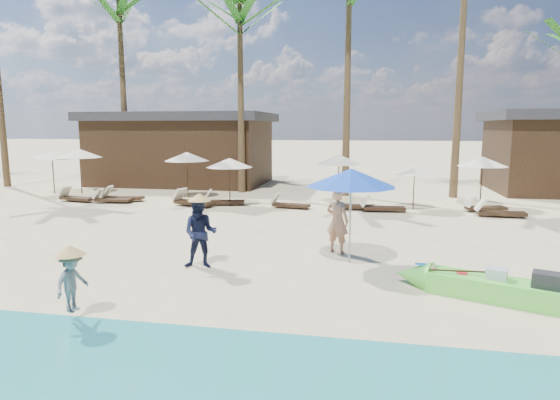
# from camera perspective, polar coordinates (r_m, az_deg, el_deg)

# --- Properties ---
(ground) EXTENTS (240.00, 240.00, 0.00)m
(ground) POSITION_cam_1_polar(r_m,az_deg,el_deg) (10.85, -7.67, -9.62)
(ground) COLOR beige
(ground) RESTS_ON ground
(green_canoe) EXTENTS (5.27, 2.40, 0.71)m
(green_canoe) POSITION_cam_1_polar(r_m,az_deg,el_deg) (10.42, 27.19, -9.96)
(green_canoe) COLOR #61EA47
(green_canoe) RESTS_ON ground
(tourist) EXTENTS (0.77, 0.64, 1.79)m
(tourist) POSITION_cam_1_polar(r_m,az_deg,el_deg) (12.89, 7.01, -2.53)
(tourist) COLOR tan
(tourist) RESTS_ON ground
(vendor_green) EXTENTS (0.93, 0.78, 1.73)m
(vendor_green) POSITION_cam_1_polar(r_m,az_deg,el_deg) (11.61, -9.69, -4.01)
(vendor_green) COLOR #121732
(vendor_green) RESTS_ON ground
(vendor_yellow) EXTENTS (0.51, 0.76, 1.09)m
(vendor_yellow) POSITION_cam_1_polar(r_m,az_deg,el_deg) (9.16, -24.04, -9.07)
(vendor_yellow) COLOR gray
(vendor_yellow) RESTS_ON ground
(blue_umbrella) EXTENTS (2.25, 2.25, 2.42)m
(blue_umbrella) POSITION_cam_1_polar(r_m,az_deg,el_deg) (11.77, 8.66, 2.71)
(blue_umbrella) COLOR #99999E
(blue_umbrella) RESTS_ON ground
(resort_parasol_2) EXTENTS (2.18, 2.18, 2.24)m
(resort_parasol_2) POSITION_cam_1_polar(r_m,az_deg,el_deg) (27.09, -26.05, 4.96)
(resort_parasol_2) COLOR #342215
(resort_parasol_2) RESTS_ON ground
(resort_parasol_3) EXTENTS (2.27, 2.27, 2.33)m
(resort_parasol_3) POSITION_cam_1_polar(r_m,az_deg,el_deg) (26.48, -23.25, 5.25)
(resort_parasol_3) COLOR #342215
(resort_parasol_3) RESTS_ON ground
(lounger_3_left) EXTENTS (1.91, 0.90, 0.62)m
(lounger_3_left) POSITION_cam_1_polar(r_m,az_deg,el_deg) (23.85, -23.65, 0.32)
(lounger_3_left) COLOR #342215
(lounger_3_left) RESTS_ON ground
(lounger_3_right) EXTENTS (1.94, 0.84, 0.64)m
(lounger_3_right) POSITION_cam_1_polar(r_m,az_deg,el_deg) (23.17, -18.78, 0.38)
(lounger_3_right) COLOR #342215
(lounger_3_right) RESTS_ON ground
(resort_parasol_4) EXTENTS (2.18, 2.18, 2.24)m
(resort_parasol_4) POSITION_cam_1_polar(r_m,az_deg,el_deg) (23.37, -11.29, 5.21)
(resort_parasol_4) COLOR #342215
(resort_parasol_4) RESTS_ON ground
(lounger_4_left) EXTENTS (1.76, 0.70, 0.58)m
(lounger_4_left) POSITION_cam_1_polar(r_m,az_deg,el_deg) (22.78, -19.93, 0.14)
(lounger_4_left) COLOR #342215
(lounger_4_left) RESTS_ON ground
(lounger_4_right) EXTENTS (2.06, 1.23, 0.67)m
(lounger_4_right) POSITION_cam_1_polar(r_m,az_deg,el_deg) (20.92, -10.74, -0.14)
(lounger_4_right) COLOR #342215
(lounger_4_right) RESTS_ON ground
(resort_parasol_5) EXTENTS (2.05, 2.05, 2.11)m
(resort_parasol_5) POSITION_cam_1_polar(r_m,az_deg,el_deg) (20.56, -6.20, 4.53)
(resort_parasol_5) COLOR #342215
(resort_parasol_5) RESTS_ON ground
(lounger_5_left) EXTENTS (1.93, 0.94, 0.63)m
(lounger_5_left) POSITION_cam_1_polar(r_m,az_deg,el_deg) (20.93, -7.13, -0.08)
(lounger_5_left) COLOR #342215
(lounger_5_left) RESTS_ON ground
(resort_parasol_6) EXTENTS (2.16, 2.16, 2.23)m
(resort_parasol_6) POSITION_cam_1_polar(r_m,az_deg,el_deg) (21.25, 7.20, 4.93)
(resort_parasol_6) COLOR #342215
(resort_parasol_6) RESTS_ON ground
(lounger_6_left) EXTENTS (1.73, 0.75, 0.57)m
(lounger_6_left) POSITION_cam_1_polar(r_m,az_deg,el_deg) (20.04, 1.03, -0.47)
(lounger_6_left) COLOR #342215
(lounger_6_left) RESTS_ON ground
(lounger_6_right) EXTENTS (1.81, 0.56, 0.62)m
(lounger_6_right) POSITION_cam_1_polar(r_m,az_deg,el_deg) (19.89, 8.58, -0.59)
(lounger_6_right) COLOR #342215
(lounger_6_right) RESTS_ON ground
(resort_parasol_7) EXTENTS (1.79, 1.79, 1.84)m
(resort_parasol_7) POSITION_cam_1_polar(r_m,az_deg,el_deg) (20.45, 16.09, 3.54)
(resort_parasol_7) COLOR #342215
(resort_parasol_7) RESTS_ON ground
(lounger_7_left) EXTENTS (1.84, 0.73, 0.61)m
(lounger_7_left) POSITION_cam_1_polar(r_m,az_deg,el_deg) (19.63, 12.19, -0.82)
(lounger_7_left) COLOR #342215
(lounger_7_left) RESTS_ON ground
(lounger_7_right) EXTENTS (1.87, 0.65, 0.63)m
(lounger_7_right) POSITION_cam_1_polar(r_m,az_deg,el_deg) (19.94, 24.99, -1.28)
(lounger_7_right) COLOR #342215
(lounger_7_right) RESTS_ON ground
(resort_parasol_8) EXTENTS (2.12, 2.12, 2.18)m
(resort_parasol_8) POSITION_cam_1_polar(r_m,az_deg,el_deg) (22.17, 23.48, 4.32)
(resort_parasol_8) COLOR #342215
(resort_parasol_8) RESTS_ON ground
(lounger_8_left) EXTENTS (1.80, 0.98, 0.58)m
(lounger_8_left) POSITION_cam_1_polar(r_m,az_deg,el_deg) (20.99, 23.52, -0.76)
(lounger_8_left) COLOR #342215
(lounger_8_left) RESTS_ON ground
(palm_2) EXTENTS (2.08, 2.08, 11.33)m
(palm_2) POSITION_cam_1_polar(r_m,az_deg,el_deg) (28.97, -18.96, 19.82)
(palm_2) COLOR brown
(palm_2) RESTS_ON ground
(palm_3) EXTENTS (2.08, 2.08, 10.52)m
(palm_3) POSITION_cam_1_polar(r_m,az_deg,el_deg) (25.47, -4.92, 20.46)
(palm_3) COLOR brown
(palm_3) RESTS_ON ground
(palm_4) EXTENTS (2.08, 2.08, 11.70)m
(palm_4) POSITION_cam_1_polar(r_m,az_deg,el_deg) (24.55, 8.42, 22.94)
(palm_4) COLOR brown
(palm_4) RESTS_ON ground
(pavilion_west) EXTENTS (10.80, 6.60, 4.30)m
(pavilion_west) POSITION_cam_1_polar(r_m,az_deg,el_deg) (29.54, -11.79, 6.23)
(pavilion_west) COLOR #342215
(pavilion_west) RESTS_ON ground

